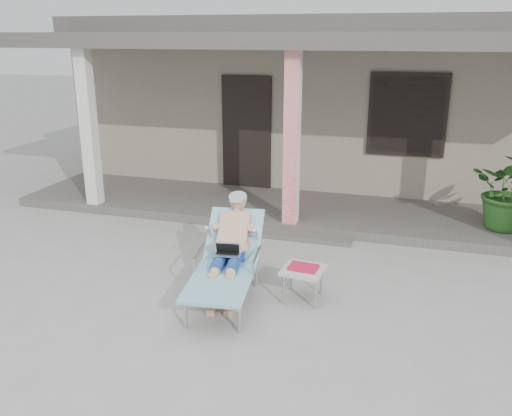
% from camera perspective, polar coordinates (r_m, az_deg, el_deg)
% --- Properties ---
extents(ground, '(60.00, 60.00, 0.00)m').
position_cam_1_polar(ground, '(6.69, -0.69, -8.55)').
color(ground, '#9E9E99').
rests_on(ground, ground).
extents(house, '(10.40, 5.40, 3.30)m').
position_cam_1_polar(house, '(12.41, 8.50, 11.61)').
color(house, gray).
rests_on(house, ground).
extents(porch_deck, '(10.00, 2.00, 0.15)m').
position_cam_1_polar(porch_deck, '(9.36, 4.82, -0.26)').
color(porch_deck, '#605B56').
rests_on(porch_deck, ground).
extents(porch_overhang, '(10.00, 2.30, 2.85)m').
position_cam_1_polar(porch_overhang, '(8.84, 5.22, 16.58)').
color(porch_overhang, silver).
rests_on(porch_overhang, porch_deck).
extents(porch_step, '(2.00, 0.30, 0.07)m').
position_cam_1_polar(porch_step, '(8.31, 3.14, -2.87)').
color(porch_step, '#605B56').
rests_on(porch_step, ground).
extents(lounger, '(0.91, 1.84, 1.16)m').
position_cam_1_polar(lounger, '(6.30, -2.95, -3.16)').
color(lounger, '#B7B7BC').
rests_on(lounger, ground).
extents(side_table, '(0.51, 0.51, 0.42)m').
position_cam_1_polar(side_table, '(6.33, 5.01, -6.67)').
color(side_table, beige).
rests_on(side_table, ground).
extents(potted_palm, '(1.29, 1.18, 1.20)m').
position_cam_1_polar(potted_palm, '(8.90, 25.27, 1.65)').
color(potted_palm, '#26591E').
rests_on(potted_palm, porch_deck).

